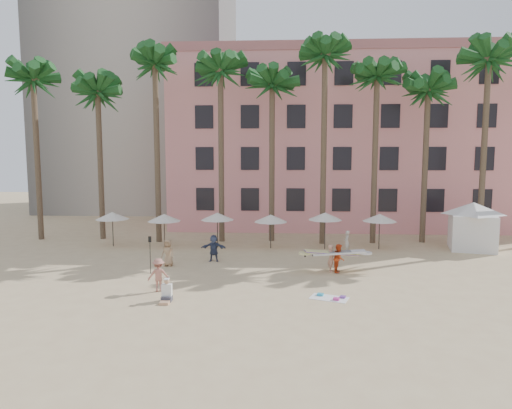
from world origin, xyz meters
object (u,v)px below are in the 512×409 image
object	(u,v)px
cabana	(473,222)
carrier_yellow	(331,256)
carrier_white	(339,257)
pink_hotel	(353,144)

from	to	relation	value
cabana	carrier_yellow	distance (m)	13.05
carrier_yellow	carrier_white	xyz separation A→B (m)	(0.45, -0.12, -0.03)
cabana	carrier_white	xyz separation A→B (m)	(-10.54, -7.07, -1.15)
carrier_yellow	carrier_white	size ratio (longest dim) A/B	1.04
carrier_white	carrier_yellow	bearing A→B (deg)	165.12
cabana	pink_hotel	bearing A→B (deg)	117.22
pink_hotel	cabana	bearing A→B (deg)	-62.78
cabana	carrier_white	world-z (taller)	cabana
cabana	carrier_yellow	world-z (taller)	cabana
pink_hotel	carrier_yellow	distance (m)	21.73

